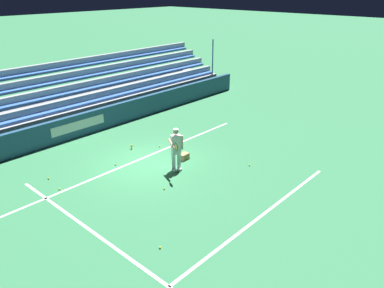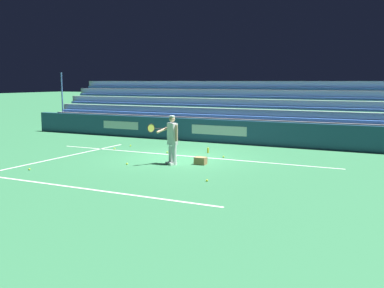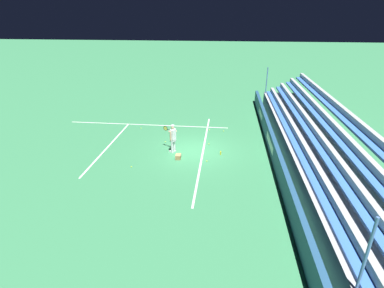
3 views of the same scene
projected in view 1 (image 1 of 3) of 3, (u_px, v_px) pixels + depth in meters
ground_plane at (147, 163)px, 15.22m from camera, size 160.00×160.00×0.00m
court_baseline_white at (139, 160)px, 15.53m from camera, size 12.00×0.10×0.01m
court_sideline_white at (129, 258)px, 9.95m from camera, size 0.10×12.00×0.01m
court_service_line_white at (262, 215)px, 11.81m from camera, size 8.22×0.10×0.01m
back_wall_sponsor_board at (82, 124)px, 17.85m from camera, size 22.91×0.25×1.10m
bleacher_stand at (58, 110)px, 19.15m from camera, size 21.76×3.20×3.40m
tennis_player at (176, 149)px, 14.34m from camera, size 0.88×0.90×1.71m
ball_box_cardboard at (184, 156)px, 15.53m from camera, size 0.41×0.31×0.26m
tennis_ball_stray_back at (250, 165)px, 15.00m from camera, size 0.07×0.07×0.07m
tennis_ball_by_box at (49, 178)px, 13.98m from camera, size 0.07×0.07×0.07m
tennis_ball_far_right at (116, 165)px, 15.04m from camera, size 0.07×0.07×0.07m
tennis_ball_midcourt at (160, 146)px, 16.73m from camera, size 0.07×0.07×0.07m
tennis_ball_near_player at (60, 189)px, 13.26m from camera, size 0.07×0.07×0.07m
tennis_ball_on_baseline at (164, 189)px, 13.28m from camera, size 0.07×0.07×0.07m
tennis_ball_far_left at (160, 248)px, 10.32m from camera, size 0.07×0.07×0.07m
water_bottle at (132, 147)px, 16.49m from camera, size 0.07×0.07×0.22m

